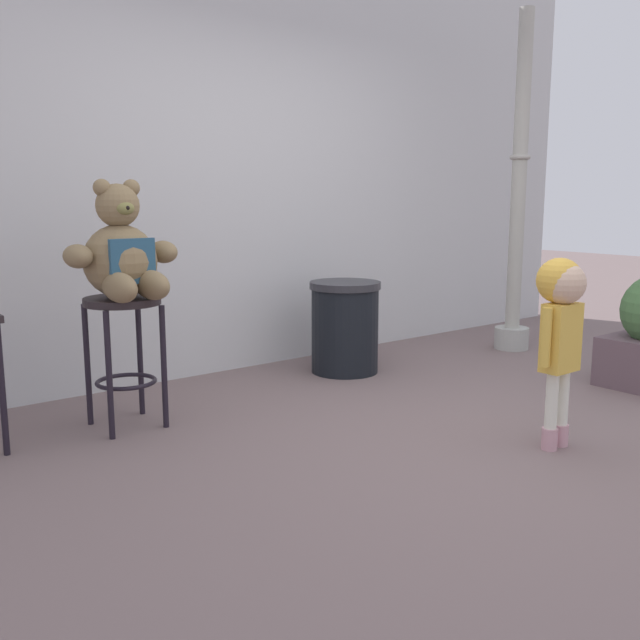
{
  "coord_description": "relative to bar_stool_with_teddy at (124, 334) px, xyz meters",
  "views": [
    {
      "loc": [
        -2.69,
        -2.36,
        1.25
      ],
      "look_at": [
        -0.42,
        0.5,
        0.61
      ],
      "focal_mm": 39.5,
      "sensor_mm": 36.0,
      "label": 1
    }
  ],
  "objects": [
    {
      "name": "trash_bin",
      "position": [
        1.74,
        0.19,
        -0.19
      ],
      "size": [
        0.51,
        0.51,
        0.66
      ],
      "color": "black",
      "rests_on": "ground_plane"
    },
    {
      "name": "child_walking",
      "position": [
        1.55,
        -1.66,
        0.18
      ],
      "size": [
        0.31,
        0.24,
        0.96
      ],
      "rotation": [
        0.0,
        0.0,
        0.32
      ],
      "color": "#CA949F",
      "rests_on": "ground_plane"
    },
    {
      "name": "teddy_bear",
      "position": [
        0.0,
        -0.03,
        0.43
      ],
      "size": [
        0.61,
        0.55,
        0.63
      ],
      "color": "olive",
      "rests_on": "bar_stool_with_teddy"
    },
    {
      "name": "bar_stool_with_teddy",
      "position": [
        0.0,
        0.0,
        0.0
      ],
      "size": [
        0.41,
        0.41,
        0.72
      ],
      "color": "black",
      "rests_on": "ground_plane"
    },
    {
      "name": "lamppost",
      "position": [
        3.34,
        -0.08,
        0.54
      ],
      "size": [
        0.28,
        0.28,
        2.7
      ],
      "color": "#ADAEA7",
      "rests_on": "ground_plane"
    },
    {
      "name": "ground_plane",
      "position": [
        1.2,
        -1.24,
        -0.52
      ],
      "size": [
        24.0,
        24.0,
        0.0
      ],
      "primitive_type": "plane",
      "color": "#74605F"
    },
    {
      "name": "building_wall",
      "position": [
        1.2,
        0.9,
        1.13
      ],
      "size": [
        7.46,
        0.3,
        3.29
      ],
      "primitive_type": "cube",
      "color": "silver",
      "rests_on": "ground_plane"
    }
  ]
}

